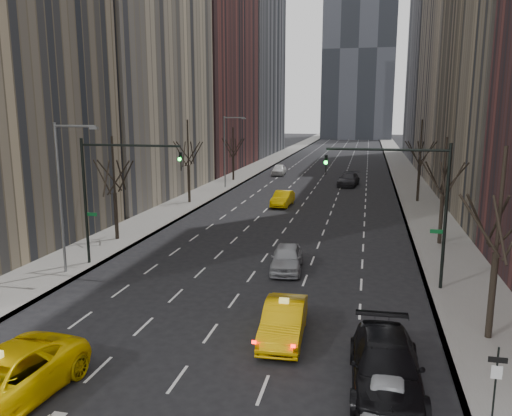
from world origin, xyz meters
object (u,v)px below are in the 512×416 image
Objects in this scene: taxi_sedan at (284,321)px; parked_suv_black at (386,366)px; parked_sedan_silver at (387,397)px; silver_sedan_ahead at (287,258)px.

taxi_sedan is 5.32m from parked_suv_black.
parked_sedan_silver is (4.21, -4.84, -0.14)m from taxi_sedan.
silver_sedan_ahead is at bearing 114.94° from parked_sedan_silver.
taxi_sedan is at bearing -86.91° from silver_sedan_ahead.
taxi_sedan is 1.25× the size of parked_sedan_silver.
silver_sedan_ahead is at bearing 111.90° from parked_suv_black.
silver_sedan_ahead is (-1.40, 9.44, -0.02)m from taxi_sedan.
silver_sedan_ahead is 0.76× the size of parked_suv_black.
parked_suv_black is at bearing -40.21° from taxi_sedan.
parked_sedan_silver is at bearing -91.99° from parked_suv_black.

